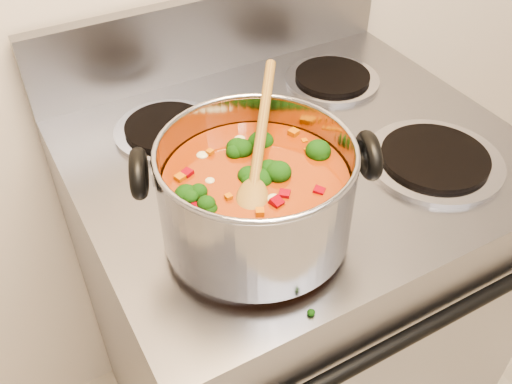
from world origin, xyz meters
The scene contains 4 objects.
electric_range centered at (-0.06, 1.16, 0.47)m, with size 0.76×0.69×1.08m.
stockpot centered at (-0.23, 1.00, 1.01)m, with size 0.33×0.27×0.16m.
wooden_spoon centered at (-0.22, 1.01, 1.05)m, with size 0.18×0.23×0.09m.
cooktop_crumbs centered at (-0.15, 0.85, 0.92)m, with size 0.20×0.02×0.01m.
Camera 1 is at (-0.51, 0.50, 1.52)m, focal length 40.00 mm.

